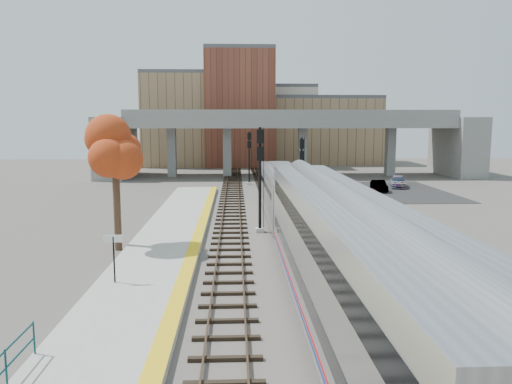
# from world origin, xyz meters

# --- Properties ---
(ground) EXTENTS (160.00, 160.00, 0.00)m
(ground) POSITION_xyz_m (0.00, 0.00, 0.00)
(ground) COLOR #47423D
(ground) RESTS_ON ground
(platform) EXTENTS (4.50, 60.00, 0.35)m
(platform) POSITION_xyz_m (-7.25, 0.00, 0.17)
(platform) COLOR #9E9E99
(platform) RESTS_ON ground
(yellow_strip) EXTENTS (0.70, 60.00, 0.01)m
(yellow_strip) POSITION_xyz_m (-5.35, 0.00, 0.35)
(yellow_strip) COLOR yellow
(yellow_strip) RESTS_ON platform
(tracks) EXTENTS (10.70, 95.00, 0.25)m
(tracks) POSITION_xyz_m (0.93, 12.50, 0.08)
(tracks) COLOR black
(tracks) RESTS_ON ground
(overpass) EXTENTS (54.00, 12.00, 9.50)m
(overpass) POSITION_xyz_m (4.92, 45.00, 5.81)
(overpass) COLOR slate
(overpass) RESTS_ON ground
(buildings_far) EXTENTS (43.00, 21.00, 20.60)m
(buildings_far) POSITION_xyz_m (1.26, 66.57, 7.88)
(buildings_far) COLOR #917654
(buildings_far) RESTS_ON ground
(parking_lot) EXTENTS (14.00, 18.00, 0.04)m
(parking_lot) POSITION_xyz_m (14.00, 28.00, 0.02)
(parking_lot) COLOR black
(parking_lot) RESTS_ON ground
(locomotive) EXTENTS (3.02, 19.05, 4.10)m
(locomotive) POSITION_xyz_m (1.00, 12.36, 2.28)
(locomotive) COLOR #A8AAB2
(locomotive) RESTS_ON ground
(coach) EXTENTS (3.03, 25.00, 5.00)m
(coach) POSITION_xyz_m (1.00, -10.24, 2.80)
(coach) COLOR #A8AAB2
(coach) RESTS_ON ground
(signal_mast_near) EXTENTS (0.60, 0.64, 7.48)m
(signal_mast_near) POSITION_xyz_m (-1.10, 7.28, 3.79)
(signal_mast_near) COLOR #9E9E99
(signal_mast_near) RESTS_ON ground
(signal_mast_mid) EXTENTS (0.60, 0.64, 6.50)m
(signal_mast_mid) POSITION_xyz_m (3.00, 15.95, 3.12)
(signal_mast_mid) COLOR #9E9E99
(signal_mast_mid) RESTS_ON ground
(signal_mast_far) EXTENTS (0.60, 0.64, 6.67)m
(signal_mast_far) POSITION_xyz_m (-1.10, 34.55, 3.23)
(signal_mast_far) COLOR #9E9E99
(signal_mast_far) RESTS_ON ground
(station_sign) EXTENTS (0.90, 0.11, 2.27)m
(station_sign) POSITION_xyz_m (-8.54, -4.71, 1.98)
(station_sign) COLOR black
(station_sign) RESTS_ON platform
(tree) EXTENTS (3.60, 3.60, 8.42)m
(tree) POSITION_xyz_m (-10.07, 2.70, 6.25)
(tree) COLOR #382619
(tree) RESTS_ON ground
(car_a) EXTENTS (2.24, 3.71, 1.18)m
(car_a) POSITION_xyz_m (10.91, 22.21, 0.63)
(car_a) COLOR #99999E
(car_a) RESTS_ON parking_lot
(car_b) EXTENTS (1.61, 3.92, 1.26)m
(car_b) POSITION_xyz_m (13.42, 27.68, 0.67)
(car_b) COLOR #99999E
(car_b) RESTS_ON parking_lot
(car_c) EXTENTS (3.03, 4.88, 1.32)m
(car_c) POSITION_xyz_m (16.75, 31.15, 0.70)
(car_c) COLOR #99999E
(car_c) RESTS_ON parking_lot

